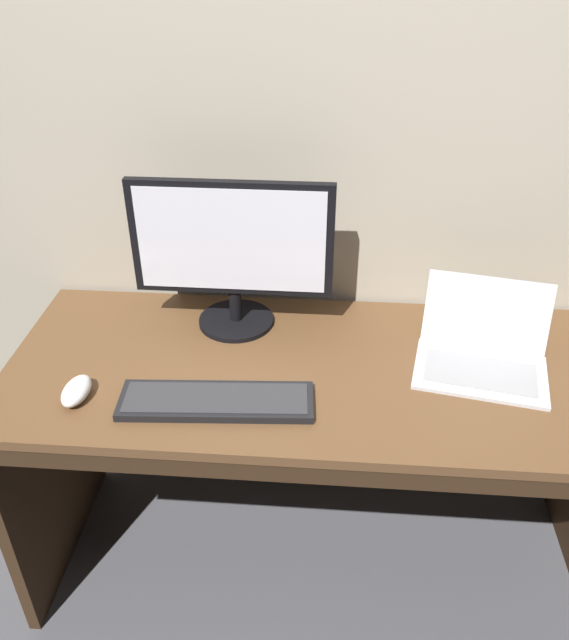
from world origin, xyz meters
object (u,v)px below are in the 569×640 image
Objects in this scene: laptop_silver at (482,346)px; computer_mouse at (75,391)px; external_monitor at (231,251)px; wired_keyboard at (215,401)px.

laptop_silver is 3.21× the size of computer_mouse.
external_monitor is 1.14× the size of wired_keyboard.
wired_keyboard is 4.07× the size of computer_mouse.
wired_keyboard is 0.34m from computer_mouse.
computer_mouse is at bearing -133.87° from external_monitor.
laptop_silver is 0.70m from external_monitor.
external_monitor is at bearing 169.71° from laptop_silver.
external_monitor is (-0.67, 0.12, 0.19)m from laptop_silver.
wired_keyboard is (0.00, -0.35, -0.22)m from external_monitor.
laptop_silver is at bearing 19.03° from wired_keyboard.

